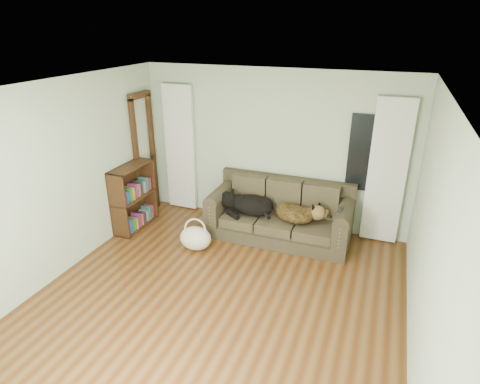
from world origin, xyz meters
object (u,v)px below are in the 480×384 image
(dog_shepherd, at_px, (297,213))
(bookshelf, at_px, (134,199))
(sofa, at_px, (279,211))
(dog_black_lab, at_px, (249,206))
(tote_bag, at_px, (196,239))

(dog_shepherd, relative_size, bookshelf, 0.59)
(sofa, height_order, dog_black_lab, sofa)
(dog_black_lab, height_order, dog_shepherd, dog_black_lab)
(bookshelf, bearing_deg, dog_shepherd, 15.12)
(dog_black_lab, relative_size, tote_bag, 1.47)
(sofa, relative_size, dog_shepherd, 3.46)
(dog_black_lab, height_order, tote_bag, dog_black_lab)
(sofa, bearing_deg, tote_bag, -142.82)
(sofa, bearing_deg, dog_shepherd, -8.61)
(dog_black_lab, distance_m, dog_shepherd, 0.79)
(sofa, height_order, tote_bag, sofa)
(dog_shepherd, bearing_deg, dog_black_lab, 15.50)
(bookshelf, bearing_deg, sofa, 17.40)
(dog_shepherd, bearing_deg, tote_bag, 45.94)
(dog_shepherd, xyz_separation_m, bookshelf, (-2.67, -0.48, 0.01))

